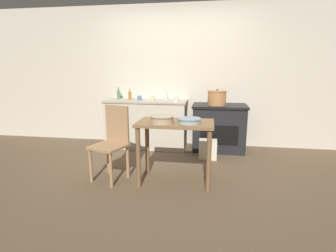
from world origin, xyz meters
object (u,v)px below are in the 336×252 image
Objects in this scene: stove at (219,127)px; mixing_bowl_small at (189,120)px; flour_sack at (208,149)px; cup_center_left at (139,98)px; mixing_bowl_large at (162,119)px; cup_center_right at (176,99)px; work_table at (175,134)px; bottle_mid_left at (166,96)px; cup_center at (152,98)px; chair at (112,141)px; bottle_left at (130,95)px; bottle_far_left at (119,94)px; stock_pot at (217,98)px.

stove is 1.63m from mixing_bowl_small.
cup_center_left is at bearing 158.25° from flour_sack.
cup_center_left reaches higher than mixing_bowl_large.
work_table is at bearing -82.81° from cup_center_right.
mixing_bowl_small is at bearing -55.87° from cup_center_left.
bottle_mid_left is 0.27m from cup_center.
chair is 3.28× the size of mixing_bowl_large.
bottle_left reaches higher than cup_center_right.
bottle_left is 0.66m from bottle_mid_left.
mixing_bowl_small is (-0.40, -1.53, 0.41)m from stove.
flour_sack is at bearing -21.75° from cup_center_left.
cup_center_left is at bearing -162.89° from bottle_mid_left.
chair reaches higher than mixing_bowl_large.
work_table is 4.36× the size of bottle_far_left.
mixing_bowl_large is 3.20× the size of cup_center.
mixing_bowl_small is (0.17, -0.06, 0.19)m from work_table.
cup_center reaches higher than mixing_bowl_large.
chair is 4.46× the size of bottle_far_left.
cup_center_left reaches higher than work_table.
stove is 1.59m from work_table.
work_table is 9.68× the size of cup_center_right.
bottle_left is at bearing 175.64° from stock_pot.
mixing_bowl_small is at bearing 7.25° from mixing_bowl_large.
cup_center is at bearing -12.91° from bottle_far_left.
stock_pot is 1.50m from mixing_bowl_small.
bottle_far_left is at bearing 163.40° from cup_center_right.
stove is at bearing 75.23° from mixing_bowl_small.
cup_center is (-1.01, 0.49, 0.75)m from flour_sack.
work_table is 1.13m from flour_sack.
mixing_bowl_small reaches higher than stove.
chair is at bearing -105.02° from bottle_mid_left.
mixing_bowl_large reaches higher than work_table.
cup_center_right is at bearing -16.60° from bottle_far_left.
bottle_left is at bearing 178.20° from stove.
mixing_bowl_small is at bearing -19.28° from work_table.
bottle_mid_left is 2.01× the size of cup_center_right.
bottle_far_left is 2.22× the size of cup_center_right.
bottle_far_left reaches higher than cup_center_right.
stock_pot is 1.14× the size of mixing_bowl_small.
cup_center is 0.49m from cup_center_right.
flour_sack is (1.22, 0.96, -0.35)m from chair.
bottle_far_left reaches higher than mixing_bowl_small.
cup_center is at bearing 101.31° from chair.
work_table is 10.25× the size of cup_center.
mixing_bowl_large is at bearing -89.67° from cup_center_right.
mixing_bowl_small is 1.82m from cup_center_left.
stove is 2.88× the size of stock_pot.
flour_sack is 0.91m from stock_pot.
mixing_bowl_small is 1.69m from cup_center.
stock_pot is 1.13m from cup_center.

